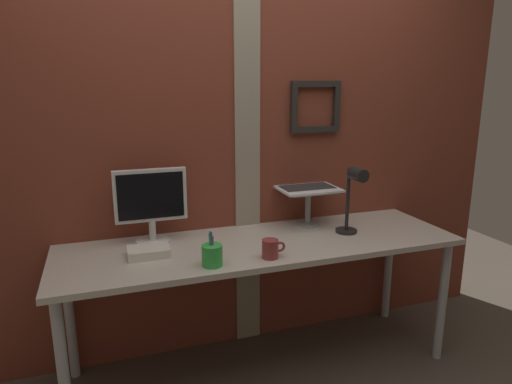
# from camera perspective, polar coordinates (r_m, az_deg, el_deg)

# --- Properties ---
(ground_plane) EXTENTS (6.00, 6.00, 0.00)m
(ground_plane) POSITION_cam_1_polar(r_m,az_deg,el_deg) (2.69, 0.61, -21.80)
(ground_plane) COLOR #4C4238
(brick_wall_back) EXTENTS (3.44, 0.16, 2.44)m
(brick_wall_back) POSITION_cam_1_polar(r_m,az_deg,el_deg) (2.62, -2.51, 6.22)
(brick_wall_back) COLOR brown
(brick_wall_back) RESTS_ON ground_plane
(desk) EXTENTS (2.11, 0.63, 0.74)m
(desk) POSITION_cam_1_polar(r_m,az_deg,el_deg) (2.42, 0.78, -7.94)
(desk) COLOR beige
(desk) RESTS_ON ground_plane
(monitor) EXTENTS (0.37, 0.18, 0.39)m
(monitor) POSITION_cam_1_polar(r_m,az_deg,el_deg) (2.39, -13.14, -1.04)
(monitor) COLOR silver
(monitor) RESTS_ON desk
(laptop_stand) EXTENTS (0.28, 0.22, 0.21)m
(laptop_stand) POSITION_cam_1_polar(r_m,az_deg,el_deg) (2.66, 6.59, -1.17)
(laptop_stand) COLOR gray
(laptop_stand) RESTS_ON desk
(laptop) EXTENTS (0.34, 0.31, 0.23)m
(laptop) POSITION_cam_1_polar(r_m,az_deg,el_deg) (2.69, 6.02, 1.79)
(laptop) COLOR white
(laptop) RESTS_ON laptop_stand
(desk_lamp) EXTENTS (0.12, 0.20, 0.38)m
(desk_lamp) POSITION_cam_1_polar(r_m,az_deg,el_deg) (2.49, 12.18, -0.14)
(desk_lamp) COLOR black
(desk_lamp) RESTS_ON desk
(pen_cup) EXTENTS (0.10, 0.10, 0.17)m
(pen_cup) POSITION_cam_1_polar(r_m,az_deg,el_deg) (2.10, -5.56, -7.93)
(pen_cup) COLOR green
(pen_cup) RESTS_ON desk
(coffee_mug) EXTENTS (0.12, 0.08, 0.09)m
(coffee_mug) POSITION_cam_1_polar(r_m,az_deg,el_deg) (2.18, 1.86, -7.17)
(coffee_mug) COLOR maroon
(coffee_mug) RESTS_ON desk
(paper_clutter_stack) EXTENTS (0.20, 0.14, 0.04)m
(paper_clutter_stack) POSITION_cam_1_polar(r_m,az_deg,el_deg) (2.27, -13.41, -7.34)
(paper_clutter_stack) COLOR silver
(paper_clutter_stack) RESTS_ON desk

